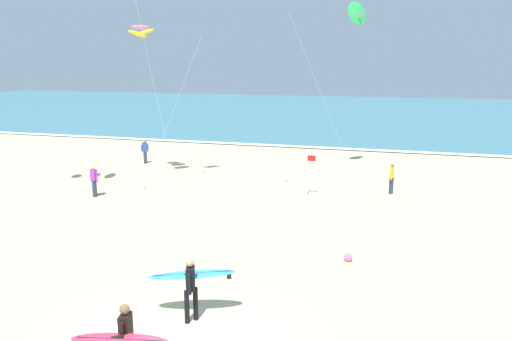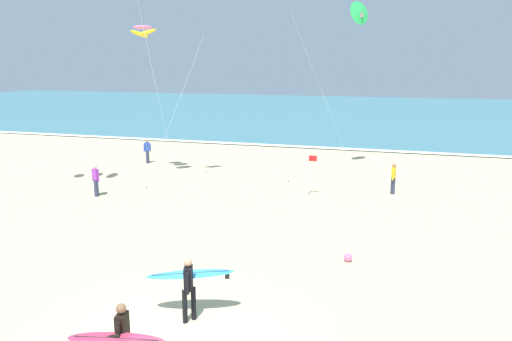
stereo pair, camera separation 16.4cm
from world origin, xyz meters
name	(u,v)px [view 1 (the left image)]	position (x,y,z in m)	size (l,w,h in m)	color
ground_plane	(178,338)	(0.00, 0.00, 0.00)	(160.00, 160.00, 0.00)	#CCB789
ocean_water	(361,112)	(0.00, 57.08, 0.04)	(160.00, 60.00, 0.08)	teal
shoreline_foam	(332,148)	(0.00, 27.38, 0.09)	(160.00, 0.86, 0.01)	white
surfer_lead	(123,338)	(-0.29, -1.87, 1.04)	(2.05, 1.09, 1.71)	black
surfer_trailing	(191,280)	(-0.06, 1.00, 1.05)	(2.34, 1.22, 1.71)	black
kite_delta_emerald_mid	(357,13)	(2.18, 19.80, 9.20)	(3.82, 4.43, 9.91)	green
kite_arc_rose_far	(141,31)	(-8.75, 14.72, 8.11)	(3.70, 3.62, 8.43)	yellow
bystander_yellow_top	(392,178)	(4.63, 15.19, 0.81)	(0.22, 0.50, 1.59)	#2D334C
bystander_blue_top	(145,151)	(-11.01, 18.53, 0.81)	(0.35, 0.41, 1.59)	#2D334C
bystander_purple_top	(94,181)	(-9.39, 10.51, 0.81)	(0.48, 0.26, 1.59)	#2D334C
lifeguard_flag	(308,171)	(0.64, 13.65, 1.27)	(0.44, 0.05, 2.10)	silver
beach_ball	(348,257)	(3.44, 5.87, 0.14)	(0.28, 0.28, 0.28)	pink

